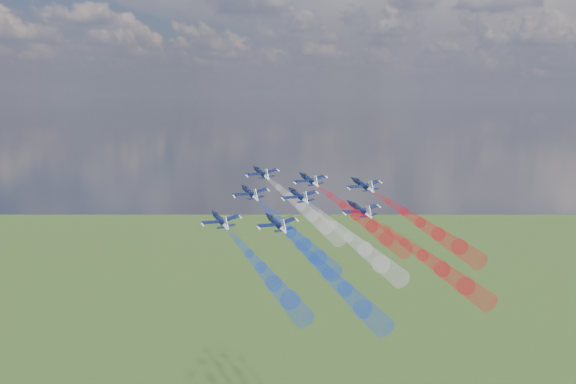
% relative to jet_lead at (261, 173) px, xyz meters
% --- Properties ---
extents(jet_lead, '(14.80, 14.86, 6.51)m').
position_rel_jet_lead_xyz_m(jet_lead, '(0.00, 0.00, 0.00)').
color(jet_lead, black).
extents(trail_lead, '(30.88, 29.59, 12.34)m').
position_rel_jet_lead_xyz_m(trail_lead, '(17.62, -16.36, -5.13)').
color(trail_lead, white).
extents(jet_inner_left, '(14.80, 14.86, 6.51)m').
position_rel_jet_lead_xyz_m(jet_inner_left, '(3.58, -14.18, -3.16)').
color(jet_inner_left, black).
extents(trail_inner_left, '(30.88, 29.59, 12.34)m').
position_rel_jet_lead_xyz_m(trail_inner_left, '(21.20, -30.54, -8.29)').
color(trail_inner_left, blue).
extents(jet_inner_right, '(14.80, 14.86, 6.51)m').
position_rel_jet_lead_xyz_m(jet_inner_right, '(13.95, -1.41, -0.95)').
color(jet_inner_right, black).
extents(trail_inner_right, '(30.88, 29.59, 12.34)m').
position_rel_jet_lead_xyz_m(trail_inner_right, '(31.57, -17.77, -6.09)').
color(trail_inner_right, red).
extents(jet_outer_left, '(14.80, 14.86, 6.51)m').
position_rel_jet_lead_xyz_m(jet_outer_left, '(3.71, -29.30, -7.27)').
color(jet_outer_left, black).
extents(trail_outer_left, '(30.88, 29.59, 12.34)m').
position_rel_jet_lead_xyz_m(trail_outer_left, '(21.33, -45.66, -12.41)').
color(trail_outer_left, blue).
extents(jet_center_third, '(14.80, 14.86, 6.51)m').
position_rel_jet_lead_xyz_m(jet_center_third, '(16.21, -14.04, -3.15)').
color(jet_center_third, black).
extents(trail_center_third, '(30.88, 29.59, 12.34)m').
position_rel_jet_lead_xyz_m(trail_center_third, '(33.83, -30.40, -8.28)').
color(trail_center_third, white).
extents(jet_outer_right, '(14.80, 14.86, 6.51)m').
position_rel_jet_lead_xyz_m(jet_outer_right, '(28.27, -2.26, -1.45)').
color(jet_outer_right, black).
extents(trail_outer_right, '(30.88, 29.59, 12.34)m').
position_rel_jet_lead_xyz_m(trail_outer_right, '(45.90, -18.62, -6.59)').
color(trail_outer_right, red).
extents(jet_rear_left, '(14.80, 14.86, 6.51)m').
position_rel_jet_lead_xyz_m(jet_rear_left, '(17.25, -29.31, -6.93)').
color(jet_rear_left, black).
extents(trail_rear_left, '(30.88, 29.59, 12.34)m').
position_rel_jet_lead_xyz_m(trail_rear_left, '(34.87, -45.67, -12.07)').
color(trail_rear_left, blue).
extents(jet_rear_right, '(14.80, 14.86, 6.51)m').
position_rel_jet_lead_xyz_m(jet_rear_right, '(31.54, -15.33, -5.25)').
color(jet_rear_right, black).
extents(trail_rear_right, '(30.88, 29.59, 12.34)m').
position_rel_jet_lead_xyz_m(trail_rear_right, '(49.16, -31.69, -10.39)').
color(trail_rear_right, red).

